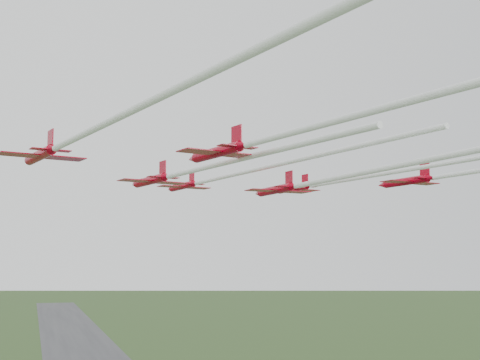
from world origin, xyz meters
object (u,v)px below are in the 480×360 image
object	(u,v)px
jet_row2_left	(188,172)
jet_row3_right	(462,173)
jet_row3_mid	(320,181)
jet_row4_left	(327,123)
jet_row3_left	(92,130)
jet_row2_right	(348,180)
jet_lead	(231,175)

from	to	relation	value
jet_row2_left	jet_row3_right	size ratio (longest dim) A/B	1.00
jet_row3_mid	jet_row4_left	size ratio (longest dim) A/B	0.73
jet_row3_left	jet_row3_mid	size ratio (longest dim) A/B	1.30
jet_row3_mid	jet_row3_left	bearing A→B (deg)	-162.50
jet_row2_right	jet_row3_right	distance (m)	15.97
jet_row2_left	jet_row4_left	world-z (taller)	jet_row4_left
jet_row3_right	jet_row2_right	bearing A→B (deg)	151.49
jet_row4_left	jet_row2_right	bearing A→B (deg)	45.70
jet_row2_left	jet_row4_left	size ratio (longest dim) A/B	0.76
jet_row2_right	jet_row3_mid	xyz separation A→B (m)	(-9.43, -11.45, -1.88)
jet_lead	jet_row3_mid	distance (m)	19.77
jet_row2_right	jet_row2_left	bearing A→B (deg)	170.79
jet_row2_left	jet_row4_left	bearing A→B (deg)	-95.72
jet_row3_mid	jet_row3_right	size ratio (longest dim) A/B	0.95
jet_lead	jet_row2_left	bearing A→B (deg)	-146.33
jet_lead	jet_row3_left	size ratio (longest dim) A/B	0.97
jet_row2_left	jet_row3_right	bearing A→B (deg)	-19.81
jet_row2_right	jet_row4_left	size ratio (longest dim) A/B	0.79
jet_row3_mid	jet_row3_right	bearing A→B (deg)	6.99
jet_lead	jet_row3_mid	size ratio (longest dim) A/B	1.26
jet_lead	jet_row2_right	xyz separation A→B (m)	(14.81, -7.36, -0.95)
jet_row3_left	jet_row4_left	xyz separation A→B (m)	(18.80, -7.93, 0.18)
jet_row2_left	jet_row3_left	bearing A→B (deg)	-135.25
jet_lead	jet_row3_mid	bearing A→B (deg)	-86.58
jet_row2_left	jet_row3_mid	size ratio (longest dim) A/B	1.05
jet_row2_left	jet_row3_right	world-z (taller)	jet_row3_right
jet_lead	jet_row3_mid	world-z (taller)	jet_lead
jet_row2_left	jet_row3_mid	distance (m)	17.15
jet_row3_mid	jet_row2_left	bearing A→B (deg)	135.13
jet_row2_right	jet_row4_left	bearing A→B (deg)	-131.46
jet_row3_left	jet_row4_left	distance (m)	20.40
jet_row3_left	jet_row3_right	distance (m)	55.89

